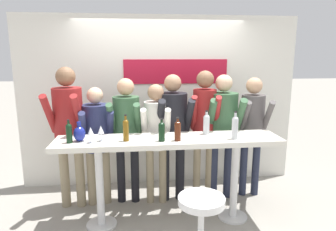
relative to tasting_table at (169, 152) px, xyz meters
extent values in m
plane|color=gray|center=(0.00, 0.00, -0.89)|extent=(40.00, 40.00, 0.00)
cube|color=silver|center=(0.00, 1.24, 0.40)|extent=(4.20, 0.10, 2.57)
cube|color=#B2142D|center=(0.24, 1.18, 0.86)|extent=(1.56, 0.02, 0.36)
cube|color=silver|center=(0.00, 0.00, 0.14)|extent=(2.60, 0.53, 0.06)
cylinder|color=silver|center=(-0.81, 0.00, -0.37)|extent=(0.09, 0.09, 1.00)
cylinder|color=silver|center=(-0.81, 0.00, -0.88)|extent=(0.36, 0.36, 0.02)
cylinder|color=silver|center=(0.81, 0.00, -0.37)|extent=(0.09, 0.09, 1.00)
cylinder|color=silver|center=(0.81, 0.00, -0.88)|extent=(0.36, 0.36, 0.02)
cylinder|color=silver|center=(0.23, -0.75, -0.55)|extent=(0.06, 0.06, 0.62)
cylinder|color=white|center=(0.23, -0.75, -0.24)|extent=(0.45, 0.45, 0.07)
cylinder|color=gray|center=(-1.33, 0.53, -0.44)|extent=(0.12, 0.12, 0.89)
cylinder|color=gray|center=(-1.12, 0.52, -0.44)|extent=(0.12, 0.12, 0.89)
cylinder|color=maroon|center=(-1.22, 0.52, 0.35)|extent=(0.39, 0.39, 0.70)
sphere|color=brown|center=(-1.22, 0.52, 0.85)|extent=(0.24, 0.24, 0.24)
cylinder|color=maroon|center=(-1.41, 0.36, 0.41)|extent=(0.12, 0.42, 0.54)
cylinder|color=maroon|center=(-1.06, 0.34, 0.41)|extent=(0.12, 0.42, 0.54)
cylinder|color=gray|center=(-0.98, 0.54, -0.51)|extent=(0.11, 0.11, 0.76)
cylinder|color=gray|center=(-0.79, 0.57, -0.51)|extent=(0.11, 0.11, 0.76)
cylinder|color=#23284C|center=(-0.89, 0.56, 0.18)|extent=(0.40, 0.40, 0.61)
sphere|color=#D6AD89|center=(-0.89, 0.56, 0.60)|extent=(0.21, 0.21, 0.21)
cylinder|color=#23284C|center=(-1.03, 0.39, 0.22)|extent=(0.14, 0.37, 0.47)
cylinder|color=#23284C|center=(-0.70, 0.44, 0.22)|extent=(0.14, 0.37, 0.47)
cylinder|color=black|center=(-0.59, 0.58, -0.48)|extent=(0.11, 0.11, 0.82)
cylinder|color=black|center=(-0.40, 0.56, -0.48)|extent=(0.11, 0.11, 0.82)
cylinder|color=#335638|center=(-0.50, 0.57, 0.25)|extent=(0.38, 0.38, 0.65)
sphere|color=tan|center=(-0.50, 0.57, 0.70)|extent=(0.22, 0.22, 0.22)
cylinder|color=#335638|center=(-0.67, 0.43, 0.30)|extent=(0.12, 0.39, 0.50)
cylinder|color=#335638|center=(-0.35, 0.40, 0.30)|extent=(0.12, 0.39, 0.50)
cylinder|color=gray|center=(-0.20, 0.51, -0.50)|extent=(0.10, 0.10, 0.78)
cylinder|color=gray|center=(-0.03, 0.50, -0.50)|extent=(0.10, 0.10, 0.78)
cylinder|color=beige|center=(-0.11, 0.51, 0.20)|extent=(0.34, 0.34, 0.62)
sphere|color=#9E7556|center=(-0.11, 0.51, 0.64)|extent=(0.21, 0.21, 0.21)
cylinder|color=beige|center=(-0.27, 0.37, 0.25)|extent=(0.10, 0.37, 0.47)
cylinder|color=beige|center=(0.02, 0.34, 0.25)|extent=(0.10, 0.37, 0.47)
cylinder|color=black|center=(0.01, 0.56, -0.47)|extent=(0.12, 0.12, 0.84)
cylinder|color=black|center=(0.22, 0.57, -0.47)|extent=(0.12, 0.12, 0.84)
cylinder|color=black|center=(0.12, 0.57, 0.28)|extent=(0.40, 0.40, 0.66)
sphere|color=#9E7556|center=(0.12, 0.57, 0.75)|extent=(0.23, 0.23, 0.23)
cylinder|color=black|center=(-0.06, 0.40, 0.33)|extent=(0.11, 0.40, 0.52)
cylinder|color=black|center=(0.31, 0.41, 0.33)|extent=(0.11, 0.40, 0.52)
cylinder|color=gray|center=(0.47, 0.60, -0.46)|extent=(0.10, 0.10, 0.86)
cylinder|color=gray|center=(0.64, 0.58, -0.46)|extent=(0.10, 0.10, 0.86)
cylinder|color=maroon|center=(0.55, 0.59, 0.31)|extent=(0.36, 0.36, 0.68)
sphere|color=brown|center=(0.55, 0.59, 0.79)|extent=(0.23, 0.23, 0.23)
cylinder|color=maroon|center=(0.38, 0.45, 0.36)|extent=(0.14, 0.40, 0.52)
cylinder|color=maroon|center=(0.67, 0.40, 0.36)|extent=(0.14, 0.40, 0.52)
cylinder|color=#23283D|center=(0.70, 0.58, -0.47)|extent=(0.13, 0.13, 0.84)
cylinder|color=#23283D|center=(0.91, 0.57, -0.47)|extent=(0.13, 0.13, 0.84)
cylinder|color=#335638|center=(0.80, 0.57, 0.28)|extent=(0.42, 0.42, 0.66)
sphere|color=#D6AD89|center=(0.80, 0.57, 0.74)|extent=(0.23, 0.23, 0.23)
cylinder|color=#335638|center=(0.61, 0.42, 0.33)|extent=(0.12, 0.41, 0.51)
cylinder|color=#335638|center=(0.98, 0.40, 0.33)|extent=(0.12, 0.41, 0.51)
cylinder|color=#23283D|center=(1.15, 0.60, -0.48)|extent=(0.10, 0.10, 0.81)
cylinder|color=#23283D|center=(1.32, 0.58, -0.48)|extent=(0.10, 0.10, 0.81)
cylinder|color=#514C4C|center=(1.23, 0.59, 0.25)|extent=(0.35, 0.35, 0.64)
sphere|color=tan|center=(1.23, 0.59, 0.70)|extent=(0.22, 0.22, 0.22)
cylinder|color=#514C4C|center=(1.07, 0.45, 0.30)|extent=(0.11, 0.38, 0.49)
cylinder|color=#514C4C|center=(1.37, 0.42, 0.30)|extent=(0.11, 0.38, 0.49)
cylinder|color=#B7BCC1|center=(0.47, 0.13, 0.27)|extent=(0.08, 0.08, 0.20)
sphere|color=#B7BCC1|center=(0.47, 0.13, 0.37)|extent=(0.08, 0.08, 0.08)
cylinder|color=#B7BCC1|center=(0.47, 0.13, 0.41)|extent=(0.03, 0.03, 0.07)
cylinder|color=black|center=(0.47, 0.13, 0.45)|extent=(0.03, 0.03, 0.01)
cylinder|color=black|center=(-1.10, -0.07, 0.26)|extent=(0.07, 0.07, 0.18)
sphere|color=black|center=(-1.10, -0.07, 0.35)|extent=(0.07, 0.07, 0.07)
cylinder|color=black|center=(-1.10, -0.07, 0.38)|extent=(0.02, 0.02, 0.06)
cylinder|color=black|center=(-1.10, -0.07, 0.42)|extent=(0.03, 0.03, 0.01)
cylinder|color=brown|center=(-0.49, -0.06, 0.27)|extent=(0.06, 0.06, 0.21)
sphere|color=brown|center=(-0.49, -0.06, 0.38)|extent=(0.06, 0.06, 0.06)
cylinder|color=brown|center=(-0.49, -0.06, 0.42)|extent=(0.02, 0.02, 0.07)
cylinder|color=black|center=(-0.49, -0.06, 0.46)|extent=(0.03, 0.03, 0.02)
cylinder|color=black|center=(-0.09, -0.11, 0.26)|extent=(0.07, 0.07, 0.18)
sphere|color=black|center=(-0.09, -0.11, 0.35)|extent=(0.07, 0.07, 0.07)
cylinder|color=black|center=(-0.09, -0.11, 0.38)|extent=(0.03, 0.03, 0.06)
cylinder|color=black|center=(-0.09, -0.11, 0.42)|extent=(0.03, 0.03, 0.01)
cylinder|color=#B7BCC1|center=(0.74, -0.12, 0.28)|extent=(0.07, 0.07, 0.23)
sphere|color=#B7BCC1|center=(0.74, -0.12, 0.39)|extent=(0.07, 0.07, 0.07)
cylinder|color=#B7BCC1|center=(0.74, -0.12, 0.43)|extent=(0.03, 0.03, 0.08)
cylinder|color=black|center=(0.74, -0.12, 0.48)|extent=(0.03, 0.03, 0.02)
cylinder|color=#4C1E0F|center=(0.09, -0.11, 0.26)|extent=(0.07, 0.07, 0.19)
sphere|color=#4C1E0F|center=(0.09, -0.11, 0.36)|extent=(0.07, 0.07, 0.07)
cylinder|color=#4C1E0F|center=(0.09, -0.11, 0.39)|extent=(0.03, 0.03, 0.07)
cylinder|color=black|center=(0.09, -0.11, 0.43)|extent=(0.03, 0.03, 0.01)
cylinder|color=silver|center=(-0.76, -0.03, 0.17)|extent=(0.06, 0.06, 0.01)
cylinder|color=silver|center=(-0.76, -0.03, 0.21)|extent=(0.01, 0.01, 0.08)
cone|color=silver|center=(-0.76, -0.03, 0.30)|extent=(0.07, 0.07, 0.09)
cylinder|color=silver|center=(-0.86, -0.09, 0.17)|extent=(0.06, 0.06, 0.01)
cylinder|color=silver|center=(-0.86, -0.09, 0.21)|extent=(0.01, 0.01, 0.08)
cone|color=silver|center=(-0.86, -0.09, 0.30)|extent=(0.07, 0.07, 0.09)
ellipsoid|color=navy|center=(-1.00, -0.01, 0.25)|extent=(0.13, 0.13, 0.17)
cylinder|color=navy|center=(-1.00, -0.01, 0.36)|extent=(0.04, 0.04, 0.05)
camera|label=1|loc=(-0.37, -3.30, 1.12)|focal=32.00mm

